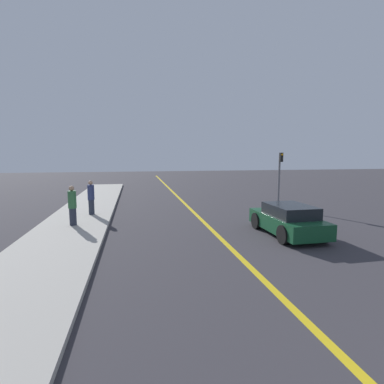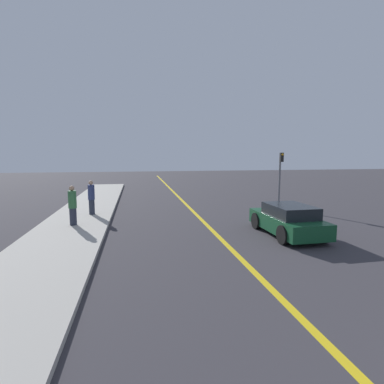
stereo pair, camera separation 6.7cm
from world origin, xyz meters
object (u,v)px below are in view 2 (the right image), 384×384
(traffic_light, at_px, (280,174))
(pedestrian_near_curb, at_px, (73,205))
(pedestrian_mid_group, at_px, (91,197))
(car_ahead_center, at_px, (288,220))

(traffic_light, bearing_deg, pedestrian_near_curb, -164.87)
(pedestrian_near_curb, bearing_deg, pedestrian_mid_group, 78.56)
(car_ahead_center, relative_size, traffic_light, 1.14)
(car_ahead_center, height_order, traffic_light, traffic_light)
(pedestrian_mid_group, bearing_deg, traffic_light, 3.85)
(pedestrian_near_curb, distance_m, traffic_light, 11.89)
(traffic_light, bearing_deg, pedestrian_mid_group, -176.15)
(car_ahead_center, bearing_deg, traffic_light, 65.03)
(car_ahead_center, bearing_deg, pedestrian_mid_group, 147.22)
(pedestrian_near_curb, xyz_separation_m, traffic_light, (11.43, 3.09, 1.08))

